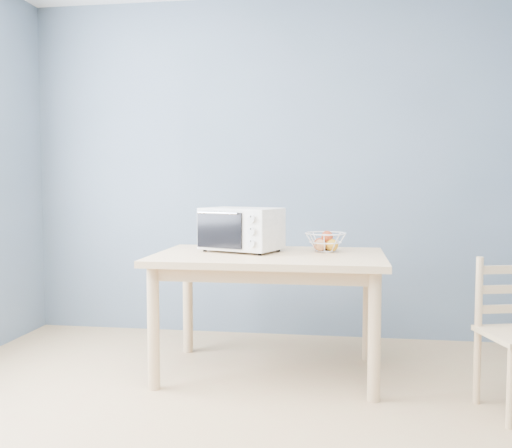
# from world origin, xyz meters

# --- Properties ---
(room) EXTENTS (4.01, 4.51, 2.61)m
(room) POSITION_xyz_m (0.00, 0.00, 1.30)
(room) COLOR tan
(room) RESTS_ON ground
(dining_table) EXTENTS (1.40, 0.90, 0.75)m
(dining_table) POSITION_xyz_m (0.01, 1.31, 0.65)
(dining_table) COLOR tan
(dining_table) RESTS_ON ground
(toaster_oven) EXTENTS (0.55, 0.46, 0.28)m
(toaster_oven) POSITION_xyz_m (-0.20, 1.41, 0.90)
(toaster_oven) COLOR white
(toaster_oven) RESTS_ON dining_table
(fruit_basket) EXTENTS (0.27, 0.27, 0.13)m
(fruit_basket) POSITION_xyz_m (0.35, 1.47, 0.81)
(fruit_basket) COLOR white
(fruit_basket) RESTS_ON dining_table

